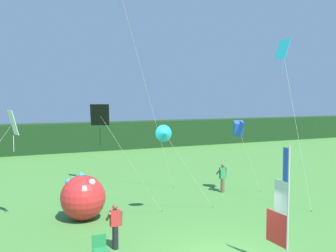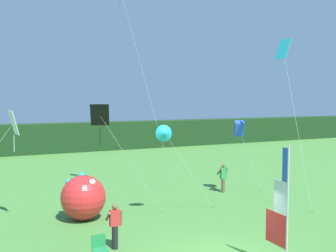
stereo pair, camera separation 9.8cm
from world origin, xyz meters
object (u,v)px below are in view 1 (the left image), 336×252
Objects in this scene: kite_blue_box_0 at (238,128)px; kite_black_diamond_3 at (102,119)px; banner_flag at (281,210)px; kite_white_diamond_5 at (11,126)px; folding_chair at (100,247)px; person_mid_field at (223,177)px; person_near_banner at (115,225)px; inflatable_balloon at (83,198)px; kite_cyan_delta_1 at (165,134)px; kite_cyan_diamond_4 at (284,56)px; kite_blue_diamond_2 at (124,8)px.

kite_blue_box_0 is 0.80× the size of kite_black_diamond_3.
banner_flag is 0.81× the size of kite_white_diamond_5.
kite_black_diamond_3 is (0.90, 2.91, 4.05)m from folding_chair.
person_mid_field is 0.34× the size of kite_white_diamond_5.
kite_blue_box_0 is at bearing 29.24° from person_near_banner.
kite_black_diamond_3 is at bearing 72.73° from folding_chair.
person_near_banner is 4.21m from kite_black_diamond_3.
inflatable_balloon is 0.49× the size of kite_cyan_delta_1.
kite_cyan_delta_1 reaches higher than inflatable_balloon.
kite_cyan_delta_1 is (3.85, 3.38, 3.32)m from folding_chair.
person_mid_field is 0.20× the size of kite_cyan_diamond_4.
kite_blue_box_0 is (4.39, 8.60, 1.81)m from banner_flag.
kite_black_diamond_3 is (0.12, 2.02, 3.69)m from person_near_banner.
kite_blue_box_0 reaches higher than person_mid_field.
folding_chair is at bearing -165.14° from kite_cyan_diamond_4.
kite_blue_diamond_2 reaches higher than banner_flag.
kite_blue_diamond_2 is 2.35× the size of kite_white_diamond_5.
kite_white_diamond_5 is at bearing 163.36° from kite_cyan_delta_1.
kite_blue_diamond_2 is (-5.36, 1.35, 9.28)m from person_mid_field.
folding_chair is at bearing -107.27° from kite_black_diamond_3.
kite_cyan_diamond_4 reaches higher than kite_blue_box_0.
kite_blue_box_0 is (8.66, 4.85, 2.83)m from person_near_banner.
kite_blue_diamond_2 is at bearing 94.75° from kite_cyan_delta_1.
kite_blue_box_0 is 0.98× the size of kite_cyan_delta_1.
person_mid_field is 0.39× the size of kite_cyan_delta_1.
person_near_banner is at bearing 48.48° from folding_chair.
kite_black_diamond_3 is at bearing -118.19° from kite_blue_diamond_2.
kite_black_diamond_3 reaches higher than person_mid_field.
kite_blue_diamond_2 is at bearing 65.71° from folding_chair.
kite_blue_diamond_2 is at bearing 165.91° from person_mid_field.
kite_cyan_delta_1 is (-5.60, -2.36, 0.12)m from kite_blue_box_0.
person_mid_field is at bearing 35.81° from folding_chair.
kite_cyan_diamond_4 is at bearing -12.70° from inflatable_balloon.
banner_flag is 13.53m from kite_blue_diamond_2.
banner_flag is 6.64m from kite_cyan_delta_1.
kite_white_diamond_5 is (-6.21, 1.86, 0.41)m from kite_cyan_delta_1.
kite_cyan_diamond_4 is (9.02, 1.71, 6.57)m from person_near_banner.
banner_flag is 0.94× the size of kite_cyan_delta_1.
kite_white_diamond_5 is at bearing -177.54° from kite_blue_box_0.
folding_chair is 6.84m from kite_white_diamond_5.
kite_cyan_delta_1 is at bearing -148.94° from person_mid_field.
person_near_banner is 4.93m from kite_cyan_delta_1.
person_mid_field is at bearing 31.06° from kite_cyan_delta_1.
folding_chair is 0.21× the size of kite_blue_box_0.
kite_blue_box_0 is at bearing -47.19° from person_mid_field.
kite_white_diamond_5 is (-11.81, -0.51, 0.53)m from kite_blue_box_0.
kite_blue_diamond_2 is 2.23× the size of kite_black_diamond_3.
kite_white_diamond_5 is at bearing 169.45° from inflatable_balloon.
kite_white_diamond_5 is (-2.36, 5.23, 3.72)m from folding_chair.
kite_cyan_delta_1 is at bearing 39.05° from person_near_banner.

